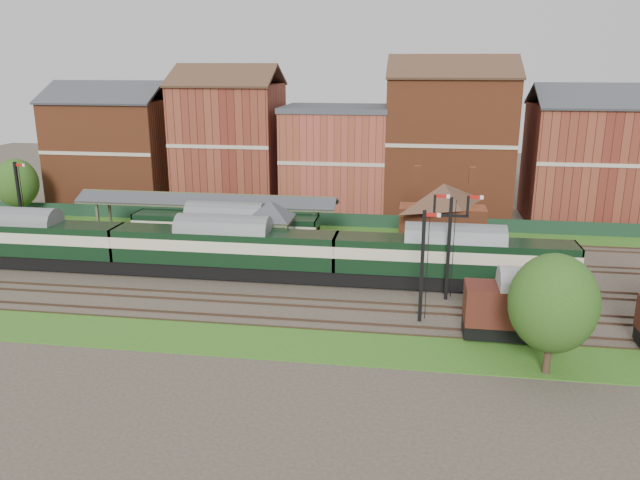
# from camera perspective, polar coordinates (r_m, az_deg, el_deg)

# --- Properties ---
(ground) EXTENTS (160.00, 160.00, 0.00)m
(ground) POSITION_cam_1_polar(r_m,az_deg,el_deg) (52.13, -2.01, -3.70)
(ground) COLOR #473D33
(ground) RESTS_ON ground
(grass_back) EXTENTS (90.00, 4.50, 0.06)m
(grass_back) POSITION_cam_1_polar(r_m,az_deg,el_deg) (67.20, 0.48, 0.89)
(grass_back) COLOR #2D6619
(grass_back) RESTS_ON ground
(grass_front) EXTENTS (90.00, 5.00, 0.06)m
(grass_front) POSITION_cam_1_polar(r_m,az_deg,el_deg) (41.27, -5.10, -9.23)
(grass_front) COLOR #2D6619
(grass_front) RESTS_ON ground
(fence) EXTENTS (90.00, 0.12, 1.50)m
(fence) POSITION_cam_1_polar(r_m,az_deg,el_deg) (68.93, 0.71, 1.89)
(fence) COLOR #193823
(fence) RESTS_ON ground
(platform) EXTENTS (55.00, 3.40, 1.00)m
(platform) POSITION_cam_1_polar(r_m,az_deg,el_deg) (62.06, -4.91, -0.01)
(platform) COLOR #2D2D2D
(platform) RESTS_ON ground
(signal_box) EXTENTS (5.40, 5.40, 6.00)m
(signal_box) POSITION_cam_1_polar(r_m,az_deg,el_deg) (54.80, -4.51, 0.75)
(signal_box) COLOR #516548
(signal_box) RESTS_ON ground
(brick_hut) EXTENTS (3.20, 2.64, 2.94)m
(brick_hut) POSITION_cam_1_polar(r_m,az_deg,el_deg) (54.17, 3.81, -1.62)
(brick_hut) COLOR maroon
(brick_hut) RESTS_ON ground
(station_building) EXTENTS (8.10, 8.10, 5.90)m
(station_building) POSITION_cam_1_polar(r_m,az_deg,el_deg) (59.61, 11.13, 2.51)
(station_building) COLOR brown
(station_building) RESTS_ON platform
(canopy) EXTENTS (26.00, 3.89, 4.08)m
(canopy) POSITION_cam_1_polar(r_m,az_deg,el_deg) (62.72, -10.36, 3.80)
(canopy) COLOR #4E5937
(canopy) RESTS_ON platform
(semaphore_bracket) EXTENTS (3.60, 0.25, 8.18)m
(semaphore_bracket) POSITION_cam_1_polar(r_m,az_deg,el_deg) (47.60, 11.76, -0.11)
(semaphore_bracket) COLOR black
(semaphore_bracket) RESTS_ON ground
(semaphore_platform_end) EXTENTS (1.23, 0.25, 8.00)m
(semaphore_platform_end) POSITION_cam_1_polar(r_m,az_deg,el_deg) (69.78, -25.76, 3.33)
(semaphore_platform_end) COLOR black
(semaphore_platform_end) RESTS_ON ground
(semaphore_siding) EXTENTS (1.23, 0.25, 8.00)m
(semaphore_siding) POSITION_cam_1_polar(r_m,az_deg,el_deg) (43.36, 9.35, -2.25)
(semaphore_siding) COLOR black
(semaphore_siding) RESTS_ON ground
(town_backdrop) EXTENTS (69.00, 10.00, 16.00)m
(town_backdrop) POSITION_cam_1_polar(r_m,az_deg,el_deg) (74.56, 1.34, 7.87)
(town_backdrop) COLOR brown
(town_backdrop) RESTS_ON ground
(dmu_train) EXTENTS (56.64, 2.98, 4.35)m
(dmu_train) POSITION_cam_1_polar(r_m,az_deg,el_deg) (52.81, -8.76, -0.72)
(dmu_train) COLOR black
(dmu_train) RESTS_ON ground
(platform_railcar) EXTENTS (17.55, 2.77, 4.04)m
(platform_railcar) POSITION_cam_1_polar(r_m,az_deg,el_deg) (59.35, -8.60, 0.99)
(platform_railcar) COLOR black
(platform_railcar) RESTS_ON ground
(goods_van_a) EXTENTS (6.26, 2.71, 3.80)m
(goods_van_a) POSITION_cam_1_polar(r_m,az_deg,el_deg) (42.70, 17.26, -5.94)
(goods_van_a) COLOR black
(goods_van_a) RESTS_ON ground
(tree_far) EXTENTS (5.01, 5.01, 7.31)m
(tree_far) POSITION_cam_1_polar(r_m,az_deg,el_deg) (37.82, 20.55, -5.44)
(tree_far) COLOR #382619
(tree_far) RESTS_ON ground
(tree_back) EXTENTS (4.81, 4.81, 7.03)m
(tree_back) POSITION_cam_1_polar(r_m,az_deg,el_deg) (79.05, -26.00, 4.70)
(tree_back) COLOR #382619
(tree_back) RESTS_ON ground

